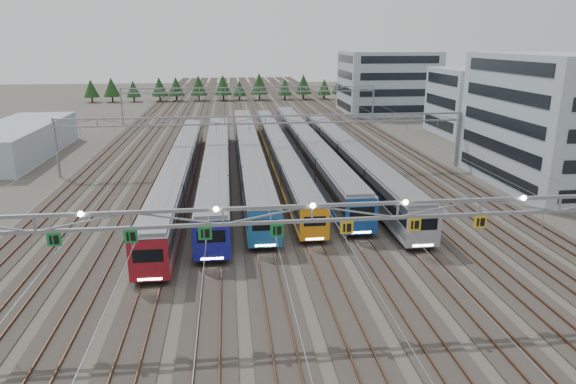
{
  "coord_description": "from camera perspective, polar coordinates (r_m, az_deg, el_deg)",
  "views": [
    {
      "loc": [
        -5.07,
        -30.33,
        17.83
      ],
      "look_at": [
        0.52,
        17.62,
        3.5
      ],
      "focal_mm": 32.0,
      "sensor_mm": 36.0,
      "label": 1
    }
  ],
  "objects": [
    {
      "name": "train_f",
      "position": [
        71.51,
        6.72,
        3.86
      ],
      "size": [
        3.12,
        56.99,
        4.07
      ],
      "color": "black",
      "rests_on": "ground"
    },
    {
      "name": "west_shed",
      "position": [
        92.14,
        -27.8,
        5.06
      ],
      "size": [
        10.0,
        30.0,
        5.05
      ],
      "primitive_type": "cube",
      "color": "#9AAEB8",
      "rests_on": "ground"
    },
    {
      "name": "gantry_far",
      "position": [
        116.01,
        -4.19,
        10.83
      ],
      "size": [
        56.36,
        0.36,
        8.0
      ],
      "color": "gray",
      "rests_on": "ground"
    },
    {
      "name": "gantry_mid",
      "position": [
        71.44,
        -2.51,
        7.3
      ],
      "size": [
        56.36,
        0.36,
        8.0
      ],
      "color": "gray",
      "rests_on": "ground"
    },
    {
      "name": "track_bed",
      "position": [
        131.45,
        -4.45,
        9.34
      ],
      "size": [
        54.0,
        260.0,
        5.42
      ],
      "color": "#2D2823",
      "rests_on": "ground"
    },
    {
      "name": "train_d",
      "position": [
        76.82,
        -1.04,
        4.65
      ],
      "size": [
        2.73,
        65.38,
        3.55
      ],
      "color": "black",
      "rests_on": "ground"
    },
    {
      "name": "train_a",
      "position": [
        66.54,
        -11.8,
        2.61
      ],
      "size": [
        3.03,
        57.83,
        3.95
      ],
      "color": "black",
      "rests_on": "ground"
    },
    {
      "name": "depot_bldg_south",
      "position": [
        73.64,
        28.73,
        6.95
      ],
      "size": [
        18.0,
        22.0,
        16.28
      ],
      "primitive_type": "cube",
      "color": "#9AAEB8",
      "rests_on": "ground"
    },
    {
      "name": "gantry_near",
      "position": [
        32.46,
        2.64,
        -2.81
      ],
      "size": [
        56.36,
        0.61,
        8.08
      ],
      "color": "gray",
      "rests_on": "ground"
    },
    {
      "name": "ground",
      "position": [
        35.55,
        2.53,
        -13.59
      ],
      "size": [
        400.0,
        400.0,
        0.0
      ],
      "primitive_type": "plane",
      "color": "#47423A",
      "rests_on": "ground"
    },
    {
      "name": "train_b",
      "position": [
        68.95,
        -7.89,
        3.33
      ],
      "size": [
        3.1,
        56.91,
        4.04
      ],
      "color": "black",
      "rests_on": "ground"
    },
    {
      "name": "train_e",
      "position": [
        78.37,
        2.17,
        5.08
      ],
      "size": [
        3.12,
        65.72,
        4.07
      ],
      "color": "black",
      "rests_on": "ground"
    },
    {
      "name": "train_c",
      "position": [
        74.94,
        -4.36,
        4.46
      ],
      "size": [
        3.03,
        64.51,
        3.95
      ],
      "color": "black",
      "rests_on": "ground"
    },
    {
      "name": "depot_bldg_mid",
      "position": [
        107.35,
        20.05,
        9.39
      ],
      "size": [
        14.0,
        16.0,
        12.63
      ],
      "primitive_type": "cube",
      "color": "#9AAEB8",
      "rests_on": "ground"
    },
    {
      "name": "depot_bldg_north",
      "position": [
        134.22,
        10.98,
        11.86
      ],
      "size": [
        22.0,
        18.0,
        15.18
      ],
      "primitive_type": "cube",
      "color": "#9AAEB8",
      "rests_on": "ground"
    },
    {
      "name": "treeline",
      "position": [
        160.41,
        -5.24,
        11.6
      ],
      "size": [
        93.8,
        5.6,
        7.02
      ],
      "color": "#332114",
      "rests_on": "ground"
    }
  ]
}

